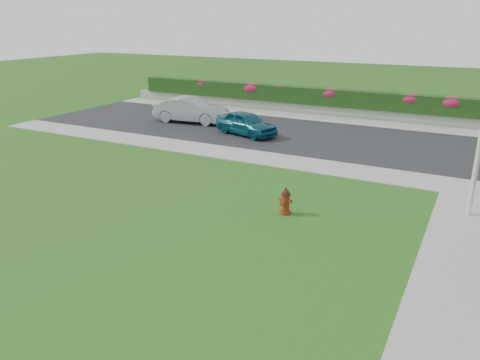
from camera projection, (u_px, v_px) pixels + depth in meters
The scene contains 16 objects.
ground at pixel (181, 246), 13.22m from camera, with size 120.00×120.00×0.00m, color black.
street_far at pixel (248, 129), 27.12m from camera, with size 26.00×8.00×0.04m, color black.
sidewalk_far at pixel (185, 147), 23.38m from camera, with size 24.00×2.00×0.04m, color gray.
curb_corner at pixel (471, 188), 17.65m from camera, with size 2.00×2.00×0.04m, color gray.
sidewalk_beyond at pixel (340, 120), 29.54m from camera, with size 34.00×2.00×0.04m, color gray.
retaining_wall at pixel (347, 112), 30.71m from camera, with size 34.00×0.40×0.60m, color gray.
hedge at pixel (348, 99), 30.51m from camera, with size 32.00×0.90×1.10m, color black.
fire_hydrant at pixel (285, 202), 15.27m from camera, with size 0.46×0.44×0.89m.
sedan_teal at pixel (246, 123), 25.54m from camera, with size 1.51×3.74×1.28m, color #0B4859.
sedan_silver at pixel (191, 110), 28.61m from camera, with size 1.61×4.61×1.52m, color #9A9CA1.
flower_clump_a at pixel (203, 84), 35.23m from camera, with size 1.21×0.78×0.61m, color #B41E4B.
flower_clump_b at pixel (252, 88), 33.40m from camera, with size 1.49×0.96×0.75m, color #B41E4B.
flower_clump_c at pixel (278, 89), 32.49m from camera, with size 1.06×0.68×0.53m, color #B41E4B.
flower_clump_d at pixel (331, 93), 30.84m from camera, with size 1.36×0.88×0.68m, color #B41E4B.
flower_clump_e at pixel (411, 99), 28.62m from camera, with size 1.36×0.88×0.68m, color #B41E4B.
flower_clump_f at pixel (452, 102), 27.60m from camera, with size 1.46×0.94×0.73m, color #B41E4B.
Camera 1 is at (7.01, -9.74, 6.07)m, focal length 35.00 mm.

